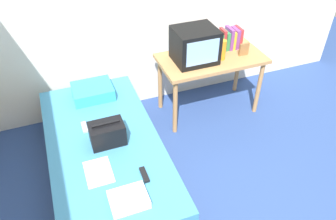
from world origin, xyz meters
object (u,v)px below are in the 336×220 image
bed (107,160)px  remote_silver (84,127)px  pillow (93,91)px  remote_dark (144,175)px  tv (195,45)px  handbag (107,133)px  book_row (229,39)px  picture_frame (244,49)px  folded_towel (129,199)px  magazine (99,172)px  water_bottle (222,50)px  desk (211,64)px

bed → remote_silver: 0.37m
pillow → remote_dark: bearing=-81.8°
bed → remote_dark: (0.22, -0.50, 0.25)m
tv → handbag: 1.33m
remote_dark → bed: bearing=114.0°
book_row → picture_frame: bearing=-70.3°
tv → handbag: (-1.11, -0.66, -0.32)m
book_row → folded_towel: bearing=-137.5°
book_row → handbag: book_row is taller
pillow → folded_towel: size_ratio=1.45×
book_row → magazine: 2.09m
tv → book_row: size_ratio=1.61×
water_bottle → picture_frame: (0.27, -0.01, -0.04)m
magazine → folded_towel: 0.40m
picture_frame → magazine: bearing=-154.0°
picture_frame → folded_towel: (-1.67, -1.25, -0.28)m
folded_towel → desk: bearing=45.3°
picture_frame → remote_dark: bearing=-144.7°
desk → folded_towel: size_ratio=4.14×
handbag → bed: bearing=155.1°
magazine → book_row: bearing=32.1°
tv → pillow: bearing=175.9°
remote_dark → remote_silver: bearing=115.2°
tv → water_bottle: (0.29, -0.08, -0.07)m
tv → folded_towel: (-1.11, -1.34, -0.39)m
tv → bed: bearing=-151.1°
remote_silver → folded_towel: (0.17, -0.94, 0.02)m
water_bottle → picture_frame: water_bottle is taller
tv → picture_frame: 0.57m
remote_dark → picture_frame: bearing=35.3°
desk → magazine: (-1.47, -0.97, -0.15)m
pillow → remote_dark: size_ratio=2.60×
water_bottle → magazine: water_bottle is taller
magazine → remote_dark: remote_dark is taller
magazine → desk: bearing=33.4°
pillow → magazine: 1.07m
picture_frame → water_bottle: bearing=177.8°
bed → folded_towel: (0.04, -0.70, 0.27)m
handbag → magazine: bearing=-115.7°
tv → remote_dark: 1.53m
water_bottle → remote_silver: 1.63m
pillow → remote_silver: pillow is taller
bed → picture_frame: 1.88m
desk → pillow: 1.32m
bed → picture_frame: picture_frame is taller
bed → pillow: (0.05, 0.72, 0.30)m
remote_dark → handbag: bearing=110.7°
remote_dark → remote_silver: same height
bed → desk: desk is taller
bed → handbag: (0.04, -0.02, 0.34)m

